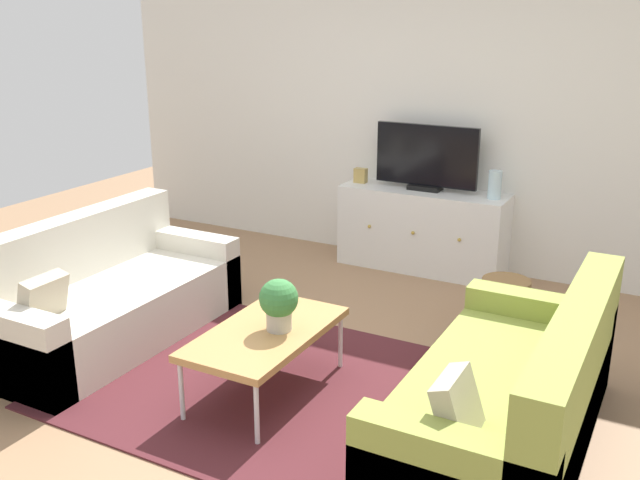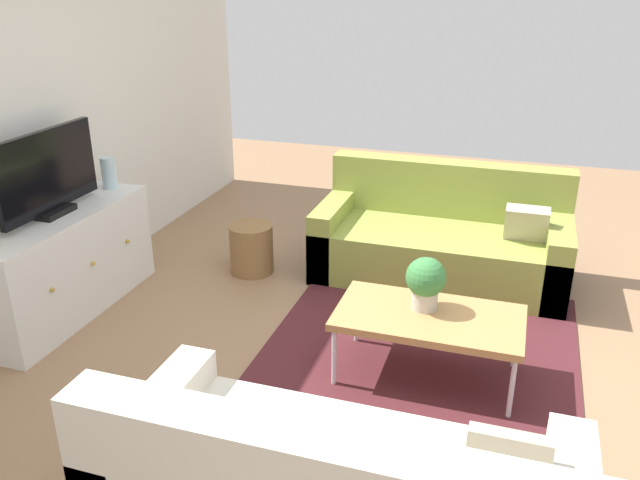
{
  "view_description": "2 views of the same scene",
  "coord_description": "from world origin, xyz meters",
  "px_view_note": "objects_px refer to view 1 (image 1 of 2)",
  "views": [
    {
      "loc": [
        2.08,
        -3.44,
        2.2
      ],
      "look_at": [
        0.0,
        0.43,
        0.78
      ],
      "focal_mm": 40.19,
      "sensor_mm": 36.0,
      "label": 1
    },
    {
      "loc": [
        -3.27,
        -0.63,
        2.21
      ],
      "look_at": [
        0.0,
        0.43,
        0.78
      ],
      "focal_mm": 36.49,
      "sensor_mm": 36.0,
      "label": 2
    }
  ],
  "objects_px": {
    "couch_left_side": "(102,300)",
    "tv_console": "(422,230)",
    "glass_vase": "(495,185)",
    "wicker_basket": "(504,305)",
    "flat_screen_tv": "(426,158)",
    "couch_right_side": "(518,403)",
    "mantel_clock": "(361,175)",
    "coffee_table": "(266,335)",
    "potted_plant": "(279,302)"
  },
  "relations": [
    {
      "from": "couch_left_side",
      "to": "tv_console",
      "type": "xyz_separation_m",
      "value": [
        1.47,
        2.37,
        0.08
      ]
    },
    {
      "from": "glass_vase",
      "to": "wicker_basket",
      "type": "relative_size",
      "value": 0.6
    },
    {
      "from": "tv_console",
      "to": "flat_screen_tv",
      "type": "xyz_separation_m",
      "value": [
        0.0,
        0.02,
        0.64
      ]
    },
    {
      "from": "couch_right_side",
      "to": "mantel_clock",
      "type": "height_order",
      "value": "mantel_clock"
    },
    {
      "from": "wicker_basket",
      "to": "coffee_table",
      "type": "bearing_deg",
      "value": -123.46
    },
    {
      "from": "glass_vase",
      "to": "tv_console",
      "type": "bearing_deg",
      "value": -180.0
    },
    {
      "from": "couch_right_side",
      "to": "glass_vase",
      "type": "xyz_separation_m",
      "value": [
        -0.8,
        2.37,
        0.56
      ]
    },
    {
      "from": "potted_plant",
      "to": "mantel_clock",
      "type": "height_order",
      "value": "mantel_clock"
    },
    {
      "from": "mantel_clock",
      "to": "couch_left_side",
      "type": "bearing_deg",
      "value": -109.99
    },
    {
      "from": "coffee_table",
      "to": "potted_plant",
      "type": "xyz_separation_m",
      "value": [
        0.07,
        0.04,
        0.2
      ]
    },
    {
      "from": "couch_right_side",
      "to": "coffee_table",
      "type": "distance_m",
      "value": 1.46
    },
    {
      "from": "tv_console",
      "to": "mantel_clock",
      "type": "height_order",
      "value": "mantel_clock"
    },
    {
      "from": "couch_left_side",
      "to": "mantel_clock",
      "type": "relative_size",
      "value": 14.36
    },
    {
      "from": "mantel_clock",
      "to": "wicker_basket",
      "type": "xyz_separation_m",
      "value": [
        1.59,
        -0.95,
        -0.59
      ]
    },
    {
      "from": "couch_left_side",
      "to": "wicker_basket",
      "type": "distance_m",
      "value": 2.84
    },
    {
      "from": "couch_right_side",
      "to": "wicker_basket",
      "type": "height_order",
      "value": "couch_right_side"
    },
    {
      "from": "couch_left_side",
      "to": "tv_console",
      "type": "relative_size",
      "value": 1.28
    },
    {
      "from": "potted_plant",
      "to": "wicker_basket",
      "type": "bearing_deg",
      "value": 57.6
    },
    {
      "from": "potted_plant",
      "to": "wicker_basket",
      "type": "distance_m",
      "value": 1.82
    },
    {
      "from": "coffee_table",
      "to": "glass_vase",
      "type": "height_order",
      "value": "glass_vase"
    },
    {
      "from": "couch_left_side",
      "to": "glass_vase",
      "type": "relative_size",
      "value": 8.01
    },
    {
      "from": "flat_screen_tv",
      "to": "wicker_basket",
      "type": "distance_m",
      "value": 1.6
    },
    {
      "from": "coffee_table",
      "to": "flat_screen_tv",
      "type": "relative_size",
      "value": 1.17
    },
    {
      "from": "couch_right_side",
      "to": "mantel_clock",
      "type": "xyz_separation_m",
      "value": [
        -2.02,
        2.37,
        0.51
      ]
    },
    {
      "from": "couch_left_side",
      "to": "coffee_table",
      "type": "bearing_deg",
      "value": -4.83
    },
    {
      "from": "tv_console",
      "to": "mantel_clock",
      "type": "xyz_separation_m",
      "value": [
        -0.61,
        0.0,
        0.42
      ]
    },
    {
      "from": "couch_left_side",
      "to": "couch_right_side",
      "type": "height_order",
      "value": "same"
    },
    {
      "from": "potted_plant",
      "to": "tv_console",
      "type": "relative_size",
      "value": 0.21
    },
    {
      "from": "couch_right_side",
      "to": "mantel_clock",
      "type": "bearing_deg",
      "value": 130.36
    },
    {
      "from": "tv_console",
      "to": "flat_screen_tv",
      "type": "distance_m",
      "value": 0.64
    },
    {
      "from": "couch_right_side",
      "to": "flat_screen_tv",
      "type": "bearing_deg",
      "value": 120.51
    },
    {
      "from": "coffee_table",
      "to": "wicker_basket",
      "type": "xyz_separation_m",
      "value": [
        1.02,
        1.55,
        -0.19
      ]
    },
    {
      "from": "wicker_basket",
      "to": "mantel_clock",
      "type": "bearing_deg",
      "value": 149.14
    },
    {
      "from": "couch_left_side",
      "to": "couch_right_side",
      "type": "distance_m",
      "value": 2.88
    },
    {
      "from": "mantel_clock",
      "to": "wicker_basket",
      "type": "height_order",
      "value": "mantel_clock"
    },
    {
      "from": "couch_left_side",
      "to": "potted_plant",
      "type": "height_order",
      "value": "couch_left_side"
    },
    {
      "from": "wicker_basket",
      "to": "tv_console",
      "type": "bearing_deg",
      "value": 135.97
    },
    {
      "from": "potted_plant",
      "to": "tv_console",
      "type": "height_order",
      "value": "potted_plant"
    },
    {
      "from": "coffee_table",
      "to": "tv_console",
      "type": "xyz_separation_m",
      "value": [
        0.04,
        2.5,
        -0.03
      ]
    },
    {
      "from": "wicker_basket",
      "to": "couch_left_side",
      "type": "bearing_deg",
      "value": -149.84
    },
    {
      "from": "tv_console",
      "to": "wicker_basket",
      "type": "distance_m",
      "value": 1.38
    },
    {
      "from": "potted_plant",
      "to": "coffee_table",
      "type": "bearing_deg",
      "value": -147.86
    },
    {
      "from": "glass_vase",
      "to": "mantel_clock",
      "type": "xyz_separation_m",
      "value": [
        -1.21,
        0.0,
        -0.05
      ]
    },
    {
      "from": "tv_console",
      "to": "wicker_basket",
      "type": "xyz_separation_m",
      "value": [
        0.98,
        -0.95,
        -0.16
      ]
    },
    {
      "from": "coffee_table",
      "to": "wicker_basket",
      "type": "bearing_deg",
      "value": 56.54
    },
    {
      "from": "potted_plant",
      "to": "mantel_clock",
      "type": "bearing_deg",
      "value": 104.5
    },
    {
      "from": "couch_right_side",
      "to": "wicker_basket",
      "type": "distance_m",
      "value": 1.49
    },
    {
      "from": "coffee_table",
      "to": "glass_vase",
      "type": "relative_size",
      "value": 4.52
    },
    {
      "from": "couch_left_side",
      "to": "glass_vase",
      "type": "bearing_deg",
      "value": 48.83
    },
    {
      "from": "tv_console",
      "to": "glass_vase",
      "type": "distance_m",
      "value": 0.77
    }
  ]
}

